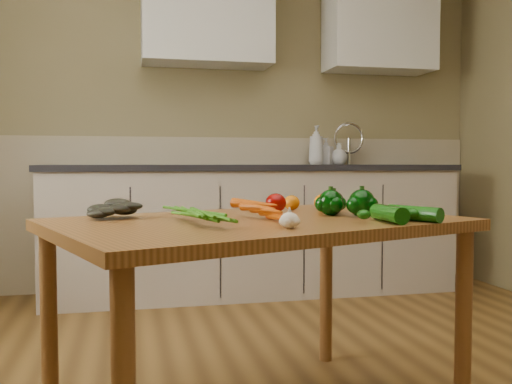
{
  "coord_description": "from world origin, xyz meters",
  "views": [
    {
      "loc": [
        -0.66,
        -1.69,
        0.92
      ],
      "look_at": [
        -0.17,
        0.46,
        0.8
      ],
      "focal_mm": 40.0,
      "sensor_mm": 36.0,
      "label": 1
    }
  ],
  "objects_px": {
    "pepper_c": "(362,203)",
    "zucchini_a": "(414,213)",
    "soap_bottle_b": "(326,151)",
    "tomato_b": "(292,203)",
    "tomato_a": "(276,203)",
    "pepper_b": "(334,202)",
    "soap_bottle_a": "(316,145)",
    "tomato_c": "(323,202)",
    "soap_bottle_c": "(339,154)",
    "table": "(258,242)",
    "garlic_bulb": "(289,220)",
    "leafy_greens": "(110,204)",
    "pepper_a": "(331,203)",
    "zucchini_b": "(389,214)",
    "carrot_bunch": "(243,211)"
  },
  "relations": [
    {
      "from": "pepper_c",
      "to": "zucchini_a",
      "type": "distance_m",
      "value": 0.21
    },
    {
      "from": "soap_bottle_b",
      "to": "tomato_b",
      "type": "bearing_deg",
      "value": 15.49
    },
    {
      "from": "tomato_a",
      "to": "tomato_b",
      "type": "xyz_separation_m",
      "value": [
        0.09,
        0.1,
        -0.01
      ]
    },
    {
      "from": "pepper_b",
      "to": "pepper_c",
      "type": "distance_m",
      "value": 0.18
    },
    {
      "from": "soap_bottle_b",
      "to": "pepper_b",
      "type": "distance_m",
      "value": 2.11
    },
    {
      "from": "soap_bottle_a",
      "to": "tomato_c",
      "type": "xyz_separation_m",
      "value": [
        -0.59,
        -1.83,
        -0.29
      ]
    },
    {
      "from": "pepper_b",
      "to": "pepper_c",
      "type": "relative_size",
      "value": 0.85
    },
    {
      "from": "soap_bottle_c",
      "to": "pepper_b",
      "type": "xyz_separation_m",
      "value": [
        -0.78,
        -1.98,
        -0.22
      ]
    },
    {
      "from": "table",
      "to": "tomato_b",
      "type": "xyz_separation_m",
      "value": [
        0.22,
        0.33,
        0.11
      ]
    },
    {
      "from": "table",
      "to": "garlic_bulb",
      "type": "relative_size",
      "value": 27.43
    },
    {
      "from": "garlic_bulb",
      "to": "pepper_c",
      "type": "height_order",
      "value": "pepper_c"
    },
    {
      "from": "leafy_greens",
      "to": "pepper_b",
      "type": "distance_m",
      "value": 0.84
    },
    {
      "from": "pepper_a",
      "to": "zucchini_a",
      "type": "bearing_deg",
      "value": -51.76
    },
    {
      "from": "pepper_b",
      "to": "tomato_a",
      "type": "distance_m",
      "value": 0.22
    },
    {
      "from": "tomato_b",
      "to": "zucchini_b",
      "type": "distance_m",
      "value": 0.56
    },
    {
      "from": "carrot_bunch",
      "to": "table",
      "type": "bearing_deg",
      "value": 18.8
    },
    {
      "from": "tomato_a",
      "to": "tomato_c",
      "type": "height_order",
      "value": "tomato_a"
    },
    {
      "from": "garlic_bulb",
      "to": "tomato_b",
      "type": "bearing_deg",
      "value": 73.05
    },
    {
      "from": "table",
      "to": "tomato_c",
      "type": "bearing_deg",
      "value": 19.1
    },
    {
      "from": "carrot_bunch",
      "to": "pepper_b",
      "type": "xyz_separation_m",
      "value": [
        0.4,
        0.22,
        0.01
      ]
    },
    {
      "from": "soap_bottle_c",
      "to": "tomato_a",
      "type": "xyz_separation_m",
      "value": [
        -1.0,
        -1.91,
        -0.22
      ]
    },
    {
      "from": "soap_bottle_a",
      "to": "soap_bottle_c",
      "type": "bearing_deg",
      "value": 14.65
    },
    {
      "from": "leafy_greens",
      "to": "tomato_a",
      "type": "xyz_separation_m",
      "value": [
        0.62,
        0.09,
        -0.01
      ]
    },
    {
      "from": "pepper_a",
      "to": "zucchini_b",
      "type": "xyz_separation_m",
      "value": [
        0.1,
        -0.28,
        -0.02
      ]
    },
    {
      "from": "pepper_b",
      "to": "carrot_bunch",
      "type": "bearing_deg",
      "value": -151.55
    },
    {
      "from": "garlic_bulb",
      "to": "pepper_b",
      "type": "distance_m",
      "value": 0.55
    },
    {
      "from": "carrot_bunch",
      "to": "garlic_bulb",
      "type": "relative_size",
      "value": 4.4
    },
    {
      "from": "soap_bottle_b",
      "to": "tomato_b",
      "type": "height_order",
      "value": "soap_bottle_b"
    },
    {
      "from": "garlic_bulb",
      "to": "pepper_a",
      "type": "relative_size",
      "value": 0.61
    },
    {
      "from": "soap_bottle_c",
      "to": "garlic_bulb",
      "type": "distance_m",
      "value": 2.68
    },
    {
      "from": "leafy_greens",
      "to": "garlic_bulb",
      "type": "bearing_deg",
      "value": -39.78
    },
    {
      "from": "soap_bottle_a",
      "to": "leafy_greens",
      "type": "height_order",
      "value": "soap_bottle_a"
    },
    {
      "from": "carrot_bunch",
      "to": "zucchini_b",
      "type": "xyz_separation_m",
      "value": [
        0.45,
        -0.15,
        -0.01
      ]
    },
    {
      "from": "tomato_a",
      "to": "zucchini_b",
      "type": "bearing_deg",
      "value": -58.83
    },
    {
      "from": "table",
      "to": "leafy_greens",
      "type": "relative_size",
      "value": 8.11
    },
    {
      "from": "soap_bottle_a",
      "to": "tomato_a",
      "type": "height_order",
      "value": "soap_bottle_a"
    },
    {
      "from": "pepper_b",
      "to": "zucchini_a",
      "type": "relative_size",
      "value": 0.42
    },
    {
      "from": "soap_bottle_b",
      "to": "zucchini_b",
      "type": "relative_size",
      "value": 1.13
    },
    {
      "from": "table",
      "to": "soap_bottle_b",
      "type": "xyz_separation_m",
      "value": [
        1.02,
        2.15,
        0.36
      ]
    },
    {
      "from": "table",
      "to": "pepper_b",
      "type": "height_order",
      "value": "pepper_b"
    },
    {
      "from": "carrot_bunch",
      "to": "tomato_c",
      "type": "relative_size",
      "value": 3.38
    },
    {
      "from": "pepper_a",
      "to": "pepper_c",
      "type": "bearing_deg",
      "value": -41.06
    },
    {
      "from": "pepper_b",
      "to": "tomato_c",
      "type": "relative_size",
      "value": 1.12
    },
    {
      "from": "carrot_bunch",
      "to": "pepper_c",
      "type": "distance_m",
      "value": 0.45
    },
    {
      "from": "soap_bottle_c",
      "to": "carrot_bunch",
      "type": "bearing_deg",
      "value": 119.13
    },
    {
      "from": "tomato_a",
      "to": "pepper_c",
      "type": "bearing_deg",
      "value": -43.13
    },
    {
      "from": "soap_bottle_b",
      "to": "carrot_bunch",
      "type": "xyz_separation_m",
      "value": [
        -1.08,
        -2.2,
        -0.24
      ]
    },
    {
      "from": "table",
      "to": "carrot_bunch",
      "type": "relative_size",
      "value": 6.24
    },
    {
      "from": "soap_bottle_c",
      "to": "soap_bottle_b",
      "type": "bearing_deg",
      "value": 53.41
    },
    {
      "from": "table",
      "to": "zucchini_a",
      "type": "height_order",
      "value": "zucchini_a"
    }
  ]
}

